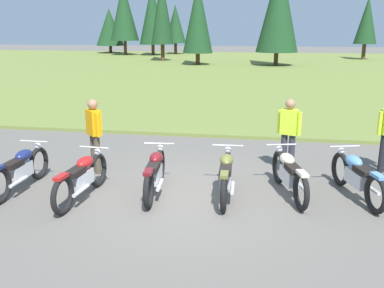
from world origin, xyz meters
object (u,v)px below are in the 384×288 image
(motorcycle_red, at_px, (82,177))
(rider_in_hivis_vest, at_px, (289,131))
(motorcycle_sky_blue, at_px, (357,176))
(rider_with_back_turned, at_px, (94,132))
(motorcycle_navy, at_px, (20,169))
(motorcycle_olive, at_px, (226,175))
(motorcycle_maroon, at_px, (155,172))
(motorcycle_cream, at_px, (289,174))

(motorcycle_red, relative_size, rider_in_hivis_vest, 1.26)
(motorcycle_sky_blue, bearing_deg, rider_with_back_turned, 174.36)
(rider_in_hivis_vest, bearing_deg, motorcycle_navy, -158.71)
(motorcycle_navy, xyz_separation_m, motorcycle_sky_blue, (6.54, 0.73, 0.00))
(motorcycle_olive, distance_m, motorcycle_sky_blue, 2.49)
(motorcycle_maroon, distance_m, rider_in_hivis_vest, 3.19)
(motorcycle_sky_blue, bearing_deg, motorcycle_olive, -171.72)
(motorcycle_maroon, height_order, rider_in_hivis_vest, rider_in_hivis_vest)
(motorcycle_red, distance_m, motorcycle_cream, 3.97)
(motorcycle_sky_blue, relative_size, rider_with_back_turned, 1.22)
(motorcycle_sky_blue, height_order, rider_with_back_turned, rider_with_back_turned)
(motorcycle_maroon, distance_m, motorcycle_cream, 2.60)
(rider_in_hivis_vest, bearing_deg, rider_with_back_turned, -169.45)
(motorcycle_red, bearing_deg, motorcycle_sky_blue, 10.57)
(motorcycle_olive, bearing_deg, motorcycle_navy, -174.73)
(motorcycle_sky_blue, xyz_separation_m, rider_in_hivis_vest, (-1.24, 1.33, 0.51))
(rider_with_back_turned, bearing_deg, motorcycle_maroon, -31.18)
(motorcycle_red, relative_size, motorcycle_sky_blue, 1.03)
(motorcycle_olive, bearing_deg, rider_in_hivis_vest, 54.07)
(motorcycle_maroon, bearing_deg, motorcycle_cream, 8.03)
(motorcycle_maroon, height_order, motorcycle_cream, same)
(rider_in_hivis_vest, distance_m, rider_with_back_turned, 4.31)
(motorcycle_navy, relative_size, motorcycle_sky_blue, 1.03)
(motorcycle_navy, height_order, rider_with_back_turned, rider_with_back_turned)
(motorcycle_red, xyz_separation_m, rider_in_hivis_vest, (3.90, 2.29, 0.51))
(motorcycle_navy, distance_m, motorcycle_maroon, 2.71)
(motorcycle_sky_blue, bearing_deg, motorcycle_maroon, -173.36)
(motorcycle_sky_blue, bearing_deg, motorcycle_navy, -173.59)
(motorcycle_olive, height_order, rider_with_back_turned, rider_with_back_turned)
(motorcycle_olive, bearing_deg, motorcycle_sky_blue, 8.28)
(motorcycle_maroon, relative_size, rider_with_back_turned, 1.26)
(motorcycle_sky_blue, bearing_deg, motorcycle_red, -169.43)
(motorcycle_maroon, xyz_separation_m, motorcycle_olive, (1.38, 0.09, 0.00))
(motorcycle_navy, distance_m, motorcycle_red, 1.42)
(motorcycle_navy, height_order, motorcycle_sky_blue, same)
(motorcycle_olive, bearing_deg, rider_with_back_turned, 163.38)
(motorcycle_red, bearing_deg, motorcycle_maroon, 21.52)
(motorcycle_cream, relative_size, rider_in_hivis_vest, 1.23)
(motorcycle_red, bearing_deg, motorcycle_olive, 12.64)
(motorcycle_maroon, distance_m, rider_with_back_turned, 1.98)
(motorcycle_navy, xyz_separation_m, rider_in_hivis_vest, (5.30, 2.06, 0.51))
(motorcycle_red, bearing_deg, motorcycle_cream, 12.73)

